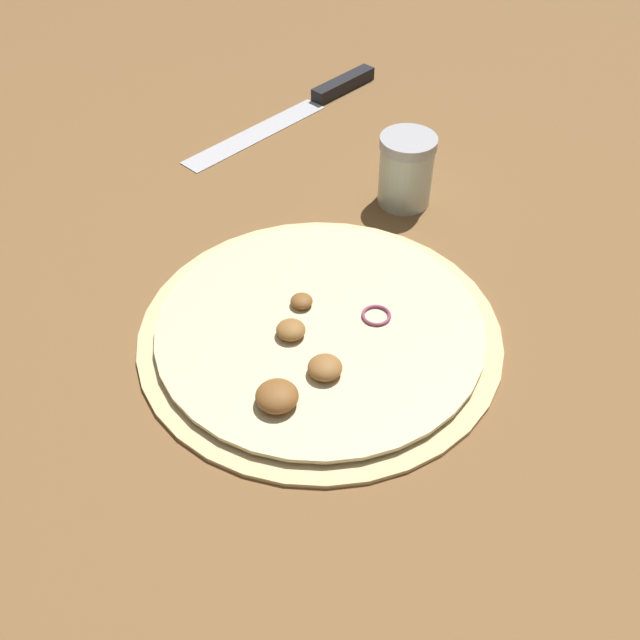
{
  "coord_description": "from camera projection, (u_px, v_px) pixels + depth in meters",
  "views": [
    {
      "loc": [
        -0.18,
        0.46,
        0.5
      ],
      "look_at": [
        0.0,
        0.0,
        0.02
      ],
      "focal_mm": 42.0,
      "sensor_mm": 36.0,
      "label": 1
    }
  ],
  "objects": [
    {
      "name": "spice_jar",
      "position": [
        406.0,
        170.0,
        0.83
      ],
      "size": [
        0.06,
        0.06,
        0.08
      ],
      "color": "silver",
      "rests_on": "ground_plane"
    },
    {
      "name": "pizza",
      "position": [
        319.0,
        331.0,
        0.69
      ],
      "size": [
        0.34,
        0.34,
        0.03
      ],
      "color": "beige",
      "rests_on": "ground_plane"
    },
    {
      "name": "ground_plane",
      "position": [
        320.0,
        334.0,
        0.7
      ],
      "size": [
        3.0,
        3.0,
        0.0
      ],
      "primitive_type": "plane",
      "color": "brown"
    },
    {
      "name": "knife",
      "position": [
        317.0,
        99.0,
        1.01
      ],
      "size": [
        0.15,
        0.32,
        0.02
      ],
      "rotation": [
        0.0,
        0.0,
        1.17
      ],
      "color": "silver",
      "rests_on": "ground_plane"
    }
  ]
}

